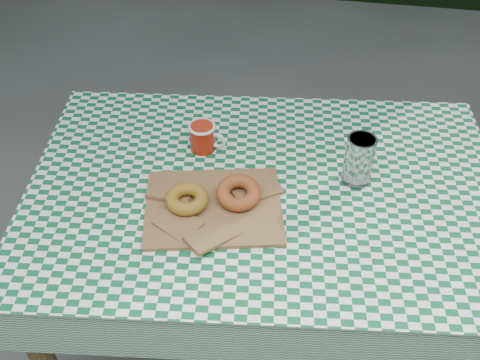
# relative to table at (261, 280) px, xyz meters

# --- Properties ---
(table) EXTENTS (1.29, 0.94, 0.75)m
(table) POSITION_rel_table_xyz_m (0.00, 0.00, 0.00)
(table) COLOR brown
(table) RESTS_ON ground
(tablecloth) EXTENTS (1.31, 0.96, 0.01)m
(tablecloth) POSITION_rel_table_xyz_m (0.00, 0.00, 0.38)
(tablecloth) COLOR #0D562D
(tablecloth) RESTS_ON table
(paper_bag) EXTENTS (0.38, 0.33, 0.02)m
(paper_bag) POSITION_rel_table_xyz_m (-0.11, -0.10, 0.39)
(paper_bag) COLOR olive
(paper_bag) RESTS_ON tablecloth
(bagel_front) EXTENTS (0.11, 0.11, 0.03)m
(bagel_front) POSITION_rel_table_xyz_m (-0.18, -0.11, 0.42)
(bagel_front) COLOR olive
(bagel_front) RESTS_ON paper_bag
(bagel_back) EXTENTS (0.13, 0.13, 0.03)m
(bagel_back) POSITION_rel_table_xyz_m (-0.06, -0.07, 0.42)
(bagel_back) COLOR #944C1E
(bagel_back) RESTS_ON paper_bag
(coffee_mug) EXTENTS (0.16, 0.16, 0.08)m
(coffee_mug) POSITION_rel_table_xyz_m (-0.19, 0.13, 0.42)
(coffee_mug) COLOR #971B09
(coffee_mug) RESTS_ON tablecloth
(drinking_glass) EXTENTS (0.09, 0.09, 0.14)m
(drinking_glass) POSITION_rel_table_xyz_m (0.23, 0.07, 0.45)
(drinking_glass) COLOR silver
(drinking_glass) RESTS_ON tablecloth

